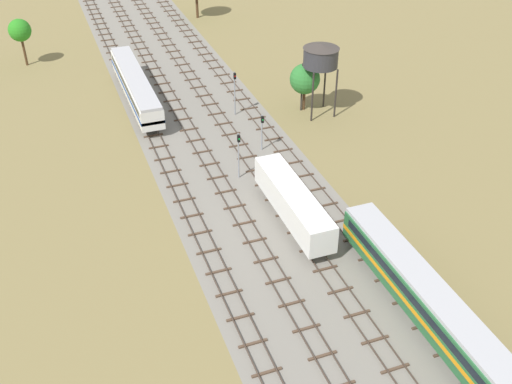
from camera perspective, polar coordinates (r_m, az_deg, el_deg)
ground_plane at (r=76.17m, az=-4.12°, el=5.25°), size 480.00×480.00×0.00m
ballast_bed at (r=76.17m, az=-4.12°, el=5.25°), size 17.68×176.00×0.01m
track_far_left at (r=75.65m, az=-9.32°, el=4.77°), size 2.40×126.00×0.29m
track_left at (r=76.45m, az=-5.98°, el=5.38°), size 2.40×126.00×0.29m
track_centre_left at (r=77.52m, az=-2.72°, el=5.96°), size 2.40×126.00×0.29m
track_centre at (r=78.84m, az=0.46°, el=6.51°), size 2.40×126.00×0.29m
passenger_coach_centre_nearest at (r=50.89m, az=15.40°, el=-9.26°), size 2.96×22.00×3.80m
freight_boxcar_centre_left_near at (r=59.55m, az=3.48°, el=-0.95°), size 2.87×14.00×3.60m
passenger_coach_far_left_mid at (r=84.87m, az=-11.19°, el=9.78°), size 2.96×22.00×3.80m
water_tower at (r=78.68m, az=6.07°, el=12.50°), size 4.62×4.62×9.49m
signal_post_nearest at (r=65.88m, az=-1.64°, el=3.91°), size 0.28×0.47×5.51m
signal_post_near at (r=79.57m, az=-2.00°, el=9.66°), size 0.28×0.47×6.00m
signal_post_mid at (r=71.52m, az=0.57°, el=6.01°), size 0.28×0.47×4.60m
lineside_tree_0 at (r=101.19m, az=-21.19°, el=13.88°), size 3.37×3.37×7.20m
lineside_tree_2 at (r=81.02m, az=4.59°, el=10.48°), size 3.98×3.98×6.35m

